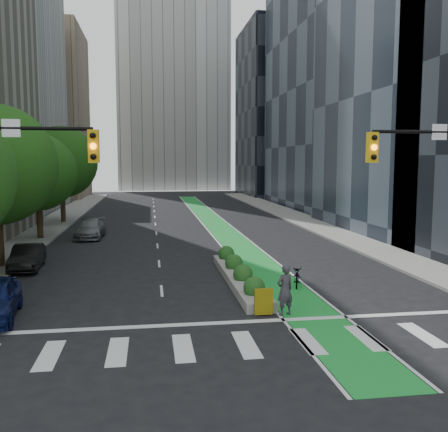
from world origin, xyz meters
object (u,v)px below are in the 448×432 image
object	(u,v)px
bicycle	(297,275)
parked_car_left_far	(90,229)
parked_car_left_mid	(27,257)
cyclist	(285,290)
median_planter	(239,275)

from	to	relation	value
bicycle	parked_car_left_far	bearing A→B (deg)	142.10
parked_car_left_mid	parked_car_left_far	size ratio (longest dim) A/B	0.85
bicycle	parked_car_left_mid	size ratio (longest dim) A/B	0.46
bicycle	cyclist	xyz separation A→B (m)	(-1.78, -4.30, 0.49)
bicycle	cyclist	distance (m)	4.68
cyclist	parked_car_left_mid	distance (m)	15.11
bicycle	parked_car_left_far	distance (m)	19.85
cyclist	parked_car_left_far	xyz separation A→B (m)	(-9.45, 20.66, -0.29)
parked_car_left_far	median_planter	bearing A→B (deg)	-58.09
median_planter	cyclist	size ratio (longest dim) A/B	5.22
parked_car_left_mid	bicycle	bearing A→B (deg)	-25.76
cyclist	parked_car_left_mid	bearing A→B (deg)	-63.82
median_planter	cyclist	distance (m)	5.39
median_planter	cyclist	xyz separation A→B (m)	(0.80, -5.30, 0.61)
cyclist	parked_car_left_mid	size ratio (longest dim) A/B	0.49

